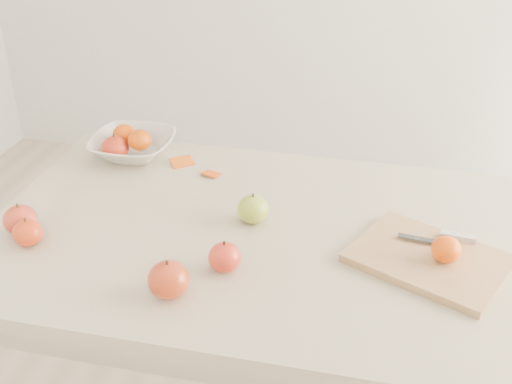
# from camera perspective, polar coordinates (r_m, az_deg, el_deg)

# --- Properties ---
(table) EXTENTS (1.20, 0.80, 0.75)m
(table) POSITION_cam_1_polar(r_m,az_deg,el_deg) (1.51, -0.42, -6.48)
(table) COLOR #C5B495
(table) RESTS_ON ground
(cutting_board) EXTENTS (0.37, 0.33, 0.02)m
(cutting_board) POSITION_cam_1_polar(r_m,az_deg,el_deg) (1.39, 15.10, -5.79)
(cutting_board) COLOR tan
(cutting_board) RESTS_ON table
(board_tangerine) EXTENTS (0.06, 0.06, 0.05)m
(board_tangerine) POSITION_cam_1_polar(r_m,az_deg,el_deg) (1.37, 16.55, -4.92)
(board_tangerine) COLOR #E84E08
(board_tangerine) RESTS_ON cutting_board
(fruit_bowl) EXTENTS (0.23, 0.23, 0.06)m
(fruit_bowl) POSITION_cam_1_polar(r_m,az_deg,el_deg) (1.81, -10.92, 4.04)
(fruit_bowl) COLOR silver
(fruit_bowl) RESTS_ON table
(bowl_tangerine_near) EXTENTS (0.06, 0.06, 0.06)m
(bowl_tangerine_near) POSITION_cam_1_polar(r_m,az_deg,el_deg) (1.81, -11.62, 5.05)
(bowl_tangerine_near) COLOR #C93607
(bowl_tangerine_near) RESTS_ON fruit_bowl
(bowl_tangerine_far) EXTENTS (0.06, 0.06, 0.06)m
(bowl_tangerine_far) POSITION_cam_1_polar(r_m,az_deg,el_deg) (1.77, -10.30, 4.58)
(bowl_tangerine_far) COLOR #D83D07
(bowl_tangerine_far) RESTS_ON fruit_bowl
(orange_peel_a) EXTENTS (0.07, 0.07, 0.01)m
(orange_peel_a) POSITION_cam_1_polar(r_m,az_deg,el_deg) (1.75, -6.59, 2.56)
(orange_peel_a) COLOR #CB4F0E
(orange_peel_a) RESTS_ON table
(orange_peel_b) EXTENTS (0.05, 0.05, 0.01)m
(orange_peel_b) POSITION_cam_1_polar(r_m,az_deg,el_deg) (1.68, -3.99, 1.56)
(orange_peel_b) COLOR #D64C0F
(orange_peel_b) RESTS_ON table
(paring_knife) EXTENTS (0.17, 0.05, 0.01)m
(paring_knife) POSITION_cam_1_polar(r_m,az_deg,el_deg) (1.45, 17.00, -3.87)
(paring_knife) COLOR silver
(paring_knife) RESTS_ON cutting_board
(apple_green) EXTENTS (0.07, 0.07, 0.07)m
(apple_green) POSITION_cam_1_polar(r_m,az_deg,el_deg) (1.47, -0.25, -1.54)
(apple_green) COLOR olive
(apple_green) RESTS_ON table
(apple_red_d) EXTENTS (0.07, 0.07, 0.06)m
(apple_red_d) POSITION_cam_1_polar(r_m,az_deg,el_deg) (1.48, -19.62, -3.44)
(apple_red_d) COLOR #A40A10
(apple_red_d) RESTS_ON table
(apple_red_a) EXTENTS (0.08, 0.08, 0.07)m
(apple_red_a) POSITION_cam_1_polar(r_m,az_deg,el_deg) (1.79, -12.42, 3.81)
(apple_red_a) COLOR #900409
(apple_red_a) RESTS_ON table
(apple_red_b) EXTENTS (0.07, 0.07, 0.07)m
(apple_red_b) POSITION_cam_1_polar(r_m,az_deg,el_deg) (1.52, -20.23, -2.33)
(apple_red_b) COLOR maroon
(apple_red_b) RESTS_ON table
(apple_red_e) EXTENTS (0.07, 0.07, 0.06)m
(apple_red_e) POSITION_cam_1_polar(r_m,az_deg,el_deg) (1.32, -2.81, -5.80)
(apple_red_e) COLOR #A30611
(apple_red_e) RESTS_ON table
(apple_red_c) EXTENTS (0.08, 0.08, 0.07)m
(apple_red_c) POSITION_cam_1_polar(r_m,az_deg,el_deg) (1.26, -7.78, -7.73)
(apple_red_c) COLOR #970404
(apple_red_c) RESTS_ON table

